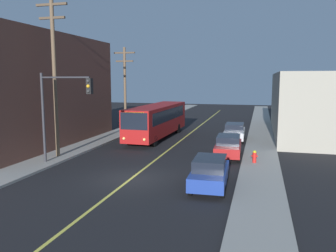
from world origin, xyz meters
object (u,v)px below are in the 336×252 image
(parked_car_blue, at_px, (210,172))
(utility_pole_near, at_px, (54,71))
(traffic_signal_left_corner, at_px, (63,101))
(fire_hydrant, at_px, (255,156))
(parked_car_silver, at_px, (235,132))
(utility_pole_mid, at_px, (125,84))
(parked_car_red, at_px, (228,146))
(city_bus, at_px, (157,120))

(parked_car_blue, bearing_deg, utility_pole_near, 161.24)
(traffic_signal_left_corner, bearing_deg, fire_hydrant, 15.64)
(parked_car_silver, xyz_separation_m, utility_pole_mid, (-12.30, 3.38, 4.30))
(parked_car_silver, bearing_deg, parked_car_red, -89.42)
(parked_car_red, bearing_deg, fire_hydrant, -44.53)
(utility_pole_mid, xyz_separation_m, traffic_signal_left_corner, (2.03, -15.79, -0.83))
(parked_car_red, bearing_deg, utility_pole_near, -163.60)
(parked_car_blue, height_order, parked_car_silver, same)
(parked_car_blue, xyz_separation_m, utility_pole_mid, (-12.08, 17.99, 4.30))
(traffic_signal_left_corner, xyz_separation_m, fire_hydrant, (12.26, 3.43, -3.72))
(fire_hydrant, bearing_deg, parked_car_red, 135.47)
(fire_hydrant, bearing_deg, parked_car_silver, 102.54)
(parked_car_red, bearing_deg, parked_car_blue, -92.23)
(city_bus, relative_size, utility_pole_mid, 1.35)
(parked_car_red, height_order, parked_car_silver, same)
(traffic_signal_left_corner, relative_size, fire_hydrant, 7.14)
(utility_pole_mid, distance_m, traffic_signal_left_corner, 15.94)
(parked_car_blue, distance_m, traffic_signal_left_corner, 10.85)
(parked_car_blue, xyz_separation_m, parked_car_silver, (0.22, 14.61, 0.00))
(traffic_signal_left_corner, distance_m, fire_hydrant, 13.26)
(utility_pole_near, height_order, traffic_signal_left_corner, utility_pole_near)
(parked_car_blue, relative_size, traffic_signal_left_corner, 0.74)
(parked_car_silver, relative_size, utility_pole_near, 0.39)
(city_bus, relative_size, parked_car_silver, 2.76)
(utility_pole_mid, xyz_separation_m, fire_hydrant, (14.29, -12.36, -4.55))
(traffic_signal_left_corner, bearing_deg, utility_pole_mid, 97.33)
(parked_car_blue, bearing_deg, utility_pole_mid, 123.87)
(city_bus, bearing_deg, utility_pole_near, -114.12)
(parked_car_silver, relative_size, utility_pole_mid, 0.49)
(parked_car_blue, distance_m, utility_pole_near, 13.56)
(fire_hydrant, bearing_deg, utility_pole_near, -173.27)
(parked_car_red, relative_size, parked_car_silver, 1.01)
(parked_car_silver, height_order, fire_hydrant, parked_car_silver)
(traffic_signal_left_corner, bearing_deg, parked_car_silver, 50.39)
(city_bus, bearing_deg, fire_hydrant, -42.11)
(utility_pole_near, xyz_separation_m, utility_pole_mid, (-0.34, 14.00, -1.19))
(utility_pole_near, bearing_deg, parked_car_red, 16.40)
(parked_car_silver, distance_m, fire_hydrant, 9.20)
(parked_car_silver, xyz_separation_m, traffic_signal_left_corner, (-10.27, -12.41, 3.46))
(parked_car_blue, distance_m, parked_car_red, 7.53)
(utility_pole_near, relative_size, traffic_signal_left_corner, 1.88)
(parked_car_blue, relative_size, utility_pole_mid, 0.49)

